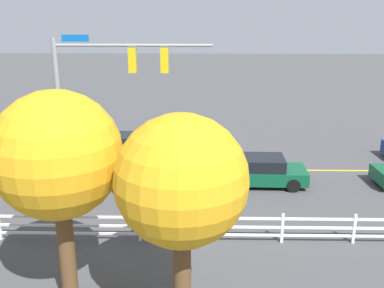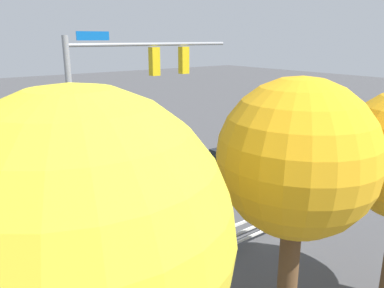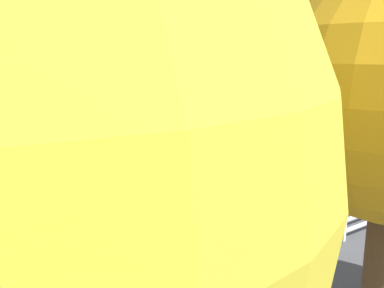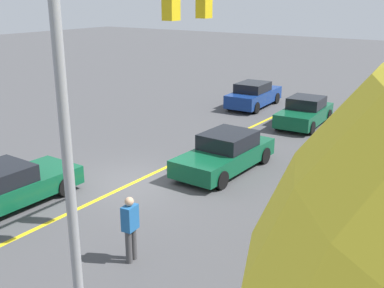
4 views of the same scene
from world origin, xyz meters
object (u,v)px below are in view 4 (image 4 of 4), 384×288
at_px(car_2, 225,153).
at_px(pedestrian, 130,226).
at_px(car_0, 254,95).
at_px(car_1, 3,188).
at_px(car_3, 305,112).

height_order(car_2, pedestrian, pedestrian).
xyz_separation_m(car_0, car_2, (9.78, 3.94, -0.03)).
xyz_separation_m(car_1, car_3, (-14.22, 3.95, 0.03)).
relative_size(car_0, car_1, 0.93).
relative_size(car_0, car_2, 0.97).
xyz_separation_m(car_0, pedestrian, (16.46, 5.26, 0.23)).
xyz_separation_m(car_3, pedestrian, (14.29, 1.30, 0.26)).
bearing_deg(car_0, pedestrian, -165.48).
distance_m(car_1, pedestrian, 5.26).
xyz_separation_m(car_0, car_3, (2.16, 3.96, -0.03)).
relative_size(car_1, car_2, 1.04).
distance_m(car_0, car_1, 16.38).
relative_size(car_0, car_3, 1.07).
distance_m(car_0, pedestrian, 17.28).
xyz_separation_m(car_1, car_2, (-6.60, 3.93, 0.03)).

